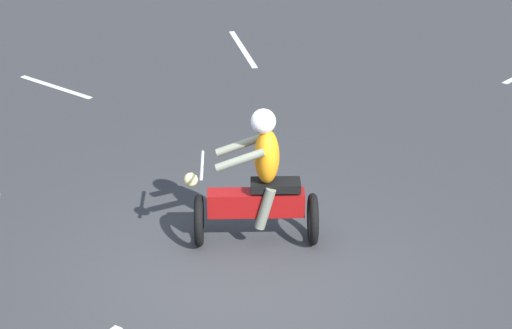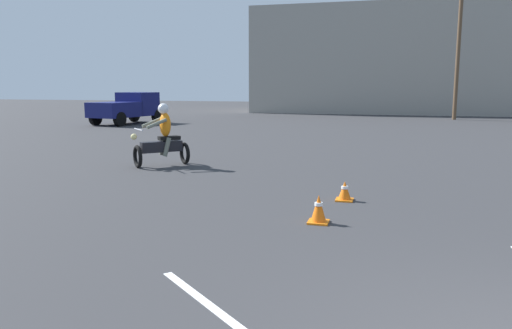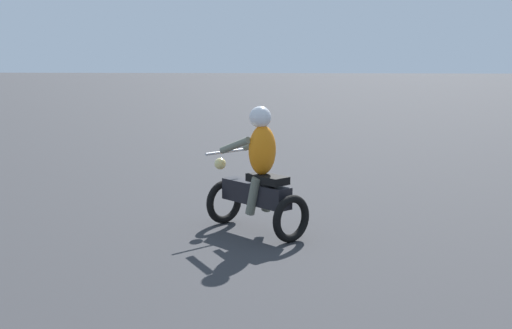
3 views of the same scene
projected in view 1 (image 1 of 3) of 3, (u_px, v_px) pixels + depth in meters
name	position (u px, v px, depth m)	size (l,w,h in m)	color
ground_plane	(239.00, 279.00, 10.79)	(120.00, 120.00, 0.00)	#333335
motorcycle_rider_foreground	(259.00, 186.00, 11.19)	(1.46, 1.35, 1.66)	black
lane_stripe_e	(55.00, 87.00, 16.04)	(0.10, 1.61, 0.01)	silver
lane_stripe_se	(243.00, 49.00, 17.75)	(0.10, 2.06, 0.01)	silver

